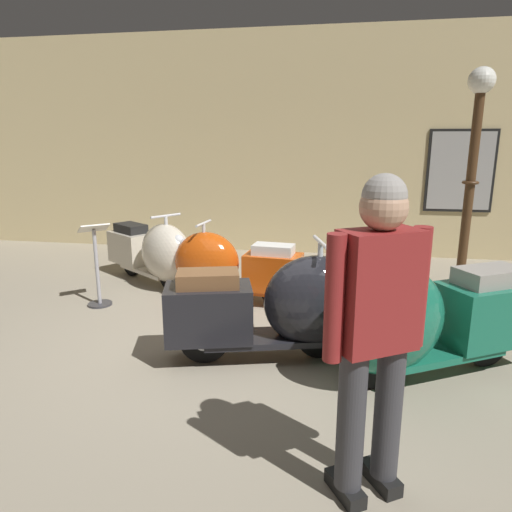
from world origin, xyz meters
TOP-DOWN VIEW (x-y plane):
  - ground_plane at (0.00, 0.00)m, footprint 60.00×60.00m
  - showroom_back_wall at (0.19, 4.14)m, footprint 18.00×0.63m
  - scooter_0 at (-1.28, 1.85)m, footprint 1.58×1.30m
  - scooter_1 at (-0.20, 1.38)m, footprint 1.60×0.61m
  - scooter_2 at (0.65, -0.03)m, footprint 1.81×0.94m
  - scooter_3 at (1.75, -0.21)m, footprint 1.87×1.37m
  - lamppost at (2.62, 2.06)m, footprint 0.30×0.30m
  - visitor_0 at (1.28, -1.57)m, footprint 0.52×0.41m
  - info_stanchion at (-1.64, 0.96)m, footprint 0.39×0.38m

SIDE VIEW (x-z plane):
  - ground_plane at x=0.00m, z-range 0.00..0.00m
  - info_stanchion at x=-1.64m, z-range -0.09..0.90m
  - scooter_1 at x=-0.20m, z-range -0.04..0.91m
  - scooter_0 at x=-1.28m, z-range -0.04..0.94m
  - scooter_2 at x=0.65m, z-range -0.05..1.02m
  - scooter_3 at x=1.75m, z-range -0.05..1.08m
  - visitor_0 at x=1.28m, z-range 0.14..1.87m
  - lamppost at x=2.62m, z-range 0.18..2.88m
  - showroom_back_wall at x=0.19m, z-range 0.00..3.65m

